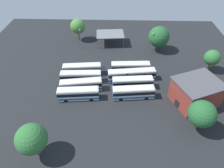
% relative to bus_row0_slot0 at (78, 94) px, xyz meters
% --- Properties ---
extents(ground_plane, '(93.86, 93.86, 0.00)m').
position_rel_bus_row0_slot0_xyz_m(ground_plane, '(7.22, 6.11, -1.89)').
color(ground_plane, black).
extents(bus_row0_slot0, '(11.17, 3.45, 3.57)m').
position_rel_bus_row0_slot0_xyz_m(bus_row0_slot0, '(0.00, 0.00, 0.00)').
color(bus_row0_slot0, silver).
rests_on(bus_row0_slot0, ground_plane).
extents(bus_row0_slot1, '(11.83, 4.14, 3.57)m').
position_rel_bus_row0_slot0_xyz_m(bus_row0_slot1, '(0.23, 3.53, 0.00)').
color(bus_row0_slot1, silver).
rests_on(bus_row0_slot1, ground_plane).
extents(bus_row0_slot2, '(11.98, 3.10, 3.57)m').
position_rel_bus_row0_slot0_xyz_m(bus_row0_slot2, '(-0.39, 7.30, 0.00)').
color(bus_row0_slot2, silver).
rests_on(bus_row0_slot2, ground_plane).
extents(bus_row0_slot3, '(11.85, 3.56, 3.57)m').
position_rel_bus_row0_slot0_xyz_m(bus_row0_slot3, '(-0.58, 11.03, 0.00)').
color(bus_row0_slot3, silver).
rests_on(bus_row0_slot3, ground_plane).
extents(bus_row1_slot0, '(11.45, 3.61, 3.57)m').
position_rel_bus_row0_slot0_xyz_m(bus_row1_slot0, '(14.79, 0.98, 0.00)').
color(bus_row1_slot0, silver).
rests_on(bus_row1_slot0, ground_plane).
extents(bus_row1_slot1, '(11.64, 3.51, 3.57)m').
position_rel_bus_row0_slot0_xyz_m(bus_row1_slot1, '(14.72, 5.01, 0.00)').
color(bus_row1_slot1, silver).
rests_on(bus_row1_slot1, ground_plane).
extents(bus_row1_slot2, '(14.33, 4.21, 3.57)m').
position_rel_bus_row0_slot0_xyz_m(bus_row1_slot2, '(14.57, 8.69, 0.00)').
color(bus_row1_slot2, silver).
rests_on(bus_row1_slot2, ground_plane).
extents(bus_row1_slot3, '(12.09, 3.14, 3.57)m').
position_rel_bus_row0_slot0_xyz_m(bus_row1_slot3, '(14.44, 12.44, 0.00)').
color(bus_row1_slot3, silver).
rests_on(bus_row1_slot3, ground_plane).
extents(depot_building, '(13.78, 12.74, 6.85)m').
position_rel_bus_row0_slot0_xyz_m(depot_building, '(30.76, -0.06, 1.56)').
color(depot_building, maroon).
rests_on(depot_building, ground_plane).
extents(maintenance_shelter, '(10.78, 8.28, 4.16)m').
position_rel_bus_row0_slot0_xyz_m(maintenance_shelter, '(7.35, 30.64, 2.09)').
color(maintenance_shelter, slate).
rests_on(maintenance_shelter, ground_plane).
extents(lamp_post_near_entrance, '(0.56, 0.28, 7.60)m').
position_rel_bus_row0_slot0_xyz_m(lamp_post_near_entrance, '(-3.23, 26.67, 2.32)').
color(lamp_post_near_entrance, slate).
rests_on(lamp_post_near_entrance, ground_plane).
extents(lamp_post_by_building, '(0.56, 0.28, 7.92)m').
position_rel_bus_row0_slot0_xyz_m(lamp_post_by_building, '(22.17, 23.96, 2.49)').
color(lamp_post_by_building, slate).
rests_on(lamp_post_by_building, ground_plane).
extents(tree_northeast, '(5.62, 5.62, 8.59)m').
position_rel_bus_row0_slot0_xyz_m(tree_northeast, '(-5.12, 33.15, 3.88)').
color(tree_northeast, brown).
rests_on(tree_northeast, ground_plane).
extents(tree_west_edge, '(4.88, 4.88, 7.28)m').
position_rel_bus_row0_slot0_xyz_m(tree_west_edge, '(39.41, 14.23, 2.94)').
color(tree_west_edge, brown).
rests_on(tree_west_edge, ground_plane).
extents(tree_northwest, '(6.11, 6.11, 8.66)m').
position_rel_bus_row0_slot0_xyz_m(tree_northwest, '(28.91, -9.36, 3.71)').
color(tree_northwest, brown).
rests_on(tree_northwest, ground_plane).
extents(tree_north_edge, '(7.37, 7.37, 9.12)m').
position_rel_bus_row0_slot0_xyz_m(tree_north_edge, '(24.74, 26.19, 3.54)').
color(tree_north_edge, brown).
rests_on(tree_north_edge, ground_plane).
extents(tree_south_edge, '(6.19, 6.19, 8.78)m').
position_rel_bus_row0_slot0_xyz_m(tree_south_edge, '(-5.99, -16.85, 3.79)').
color(tree_south_edge, brown).
rests_on(tree_south_edge, ground_plane).
extents(puddle_back_corner, '(2.21, 2.21, 0.01)m').
position_rel_bus_row0_slot0_xyz_m(puddle_back_corner, '(6.01, 10.47, -1.88)').
color(puddle_back_corner, black).
rests_on(puddle_back_corner, ground_plane).
extents(puddle_near_shelter, '(1.51, 1.51, 0.01)m').
position_rel_bus_row0_slot0_xyz_m(puddle_near_shelter, '(6.87, 7.97, -1.88)').
color(puddle_near_shelter, black).
rests_on(puddle_near_shelter, ground_plane).
extents(puddle_between_rows, '(2.69, 2.69, 0.01)m').
position_rel_bus_row0_slot0_xyz_m(puddle_between_rows, '(5.25, 14.36, -1.88)').
color(puddle_between_rows, black).
rests_on(puddle_between_rows, ground_plane).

